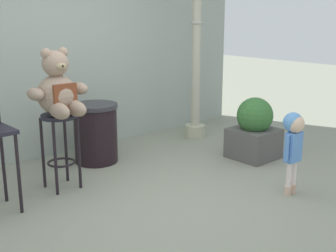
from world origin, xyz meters
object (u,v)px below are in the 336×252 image
teddy_bear (58,91)px  lamppost (196,60)px  child_walking (293,136)px  planter_with_shrub (254,131)px  bar_stool_with_teddy (60,137)px  trash_bin (96,133)px

teddy_bear → lamppost: bearing=11.3°
child_walking → planter_with_shrub: child_walking is taller
bar_stool_with_teddy → child_walking: child_walking is taller
lamppost → planter_with_shrub: (-0.14, -1.19, -0.78)m
bar_stool_with_teddy → planter_with_shrub: 2.43m
teddy_bear → planter_with_shrub: (2.31, -0.70, -0.69)m
bar_stool_with_teddy → trash_bin: bearing=32.8°
bar_stool_with_teddy → child_walking: bearing=-46.0°
teddy_bear → child_walking: teddy_bear is taller
teddy_bear → trash_bin: 1.12m
bar_stool_with_teddy → teddy_bear: (0.00, -0.03, 0.49)m
child_walking → trash_bin: child_walking is taller
bar_stool_with_teddy → planter_with_shrub: bearing=-17.5°
child_walking → lamppost: bearing=-132.9°
planter_with_shrub → lamppost: bearing=83.1°
trash_bin → planter_with_shrub: bearing=-37.4°
child_walking → trash_bin: size_ratio=1.16×
teddy_bear → bar_stool_with_teddy: bearing=90.0°
bar_stool_with_teddy → trash_bin: bar_stool_with_teddy is taller
bar_stool_with_teddy → teddy_bear: teddy_bear is taller
lamppost → bar_stool_with_teddy: bearing=-169.4°
teddy_bear → lamppost: (2.46, 0.49, 0.09)m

